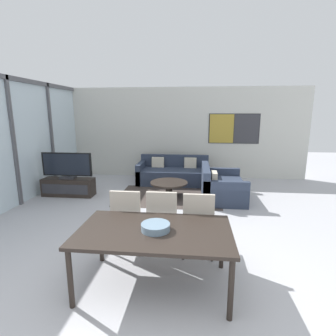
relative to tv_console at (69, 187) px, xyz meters
The scene contains 14 objects.
ground_plane 4.59m from the tv_console, 55.35° to the right, with size 24.00×24.00×0.00m, color #B2B2B7.
wall_back 3.72m from the tv_console, 40.81° to the left, with size 7.84×0.09×2.80m.
window_wall_left 1.71m from the tv_console, 137.57° to the right, with size 0.07×6.08×2.80m.
area_rug 2.52m from the tv_console, ahead, with size 2.49×1.73×0.01m.
tv_console is the anchor object (origin of this frame).
television 0.54m from the tv_console, 90.00° to the left, with size 1.25×0.20×0.65m.
sofa_main 2.93m from the tv_console, 31.51° to the left, with size 2.05×0.99×0.78m.
sofa_side 3.73m from the tv_console, ahead, with size 0.99×1.50×0.78m.
coffee_table 2.51m from the tv_console, ahead, with size 0.92×0.92×0.37m.
dining_table 4.21m from the tv_console, 50.25° to the right, with size 1.77×1.03×0.72m.
dining_chair_left 3.31m from the tv_console, 48.90° to the right, with size 0.46×0.46×0.98m.
dining_chair_centre 3.65m from the tv_console, 42.67° to the right, with size 0.46×0.46×0.98m.
dining_chair_right 4.07m from the tv_console, 38.19° to the right, with size 0.46×0.46×0.98m.
fruit_bowl 4.24m from the tv_console, 50.23° to the right, with size 0.33×0.33×0.08m.
Camera 1 is at (0.51, -2.21, 2.05)m, focal length 28.00 mm.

